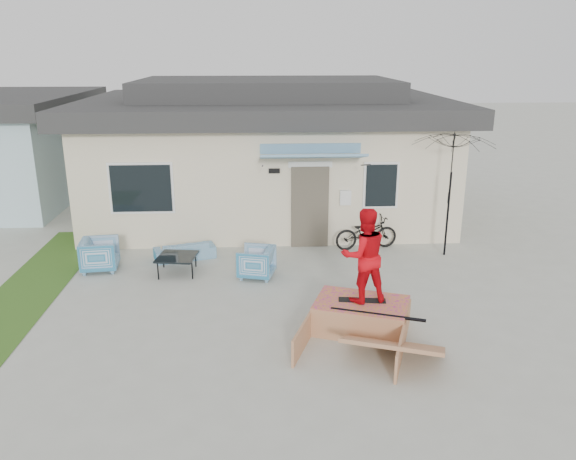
{
  "coord_description": "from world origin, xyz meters",
  "views": [
    {
      "loc": [
        -0.3,
        -9.46,
        4.89
      ],
      "look_at": [
        0.3,
        1.8,
        1.3
      ],
      "focal_mm": 35.51,
      "sensor_mm": 36.0,
      "label": 1
    }
  ],
  "objects_px": {
    "armchair_left": "(100,253)",
    "armchair_right": "(256,261)",
    "patio_umbrella": "(450,186)",
    "skater": "(364,254)",
    "skateboard": "(362,300)",
    "coffee_table": "(177,264)",
    "skate_ramp": "(361,316)",
    "bicycle": "(366,229)",
    "loveseat": "(185,247)"
  },
  "relations": [
    {
      "from": "loveseat",
      "to": "armchair_left",
      "type": "distance_m",
      "value": 1.97
    },
    {
      "from": "skateboard",
      "to": "armchair_right",
      "type": "bearing_deg",
      "value": 134.45
    },
    {
      "from": "bicycle",
      "to": "skate_ramp",
      "type": "relative_size",
      "value": 0.75
    },
    {
      "from": "bicycle",
      "to": "skateboard",
      "type": "bearing_deg",
      "value": 158.11
    },
    {
      "from": "armchair_right",
      "to": "skateboard",
      "type": "relative_size",
      "value": 0.9
    },
    {
      "from": "coffee_table",
      "to": "patio_umbrella",
      "type": "height_order",
      "value": "patio_umbrella"
    },
    {
      "from": "armchair_right",
      "to": "skateboard",
      "type": "height_order",
      "value": "armchair_right"
    },
    {
      "from": "patio_umbrella",
      "to": "skateboard",
      "type": "relative_size",
      "value": 2.78
    },
    {
      "from": "coffee_table",
      "to": "bicycle",
      "type": "relative_size",
      "value": 0.51
    },
    {
      "from": "armchair_left",
      "to": "patio_umbrella",
      "type": "height_order",
      "value": "patio_umbrella"
    },
    {
      "from": "armchair_left",
      "to": "bicycle",
      "type": "distance_m",
      "value": 6.5
    },
    {
      "from": "patio_umbrella",
      "to": "skate_ramp",
      "type": "bearing_deg",
      "value": -126.0
    },
    {
      "from": "coffee_table",
      "to": "skater",
      "type": "relative_size",
      "value": 0.49
    },
    {
      "from": "patio_umbrella",
      "to": "skater",
      "type": "relative_size",
      "value": 1.37
    },
    {
      "from": "skater",
      "to": "skate_ramp",
      "type": "bearing_deg",
      "value": 60.15
    },
    {
      "from": "skate_ramp",
      "to": "skater",
      "type": "height_order",
      "value": "skater"
    },
    {
      "from": "armchair_left",
      "to": "skate_ramp",
      "type": "distance_m",
      "value": 6.39
    },
    {
      "from": "coffee_table",
      "to": "skateboard",
      "type": "bearing_deg",
      "value": -38.05
    },
    {
      "from": "armchair_left",
      "to": "armchair_right",
      "type": "height_order",
      "value": "armchair_left"
    },
    {
      "from": "armchair_left",
      "to": "skateboard",
      "type": "bearing_deg",
      "value": -126.18
    },
    {
      "from": "skateboard",
      "to": "bicycle",
      "type": "bearing_deg",
      "value": 86.42
    },
    {
      "from": "armchair_right",
      "to": "patio_umbrella",
      "type": "xyz_separation_m",
      "value": [
        4.68,
        1.18,
        1.37
      ]
    },
    {
      "from": "armchair_left",
      "to": "skateboard",
      "type": "xyz_separation_m",
      "value": [
        5.52,
        -3.21,
        0.16
      ]
    },
    {
      "from": "bicycle",
      "to": "skateboard",
      "type": "xyz_separation_m",
      "value": [
        -0.89,
        -4.34,
        0.05
      ]
    },
    {
      "from": "patio_umbrella",
      "to": "skater",
      "type": "distance_m",
      "value": 4.69
    },
    {
      "from": "skater",
      "to": "coffee_table",
      "type": "bearing_deg",
      "value": -48.04
    },
    {
      "from": "patio_umbrella",
      "to": "coffee_table",
      "type": "bearing_deg",
      "value": -172.37
    },
    {
      "from": "coffee_table",
      "to": "bicycle",
      "type": "bearing_deg",
      "value": 17.23
    },
    {
      "from": "loveseat",
      "to": "coffee_table",
      "type": "bearing_deg",
      "value": 68.83
    },
    {
      "from": "skateboard",
      "to": "skater",
      "type": "bearing_deg",
      "value": 15.14
    },
    {
      "from": "armchair_left",
      "to": "skateboard",
      "type": "relative_size",
      "value": 0.97
    },
    {
      "from": "skate_ramp",
      "to": "bicycle",
      "type": "bearing_deg",
      "value": 98.16
    },
    {
      "from": "patio_umbrella",
      "to": "skater",
      "type": "bearing_deg",
      "value": -126.19
    },
    {
      "from": "coffee_table",
      "to": "skateboard",
      "type": "xyz_separation_m",
      "value": [
        3.72,
        -2.91,
        0.36
      ]
    },
    {
      "from": "skater",
      "to": "skateboard",
      "type": "bearing_deg",
      "value": -2.87
    },
    {
      "from": "coffee_table",
      "to": "patio_umbrella",
      "type": "xyz_separation_m",
      "value": [
        6.48,
        0.87,
        1.54
      ]
    },
    {
      "from": "loveseat",
      "to": "armchair_left",
      "type": "height_order",
      "value": "armchair_left"
    },
    {
      "from": "loveseat",
      "to": "patio_umbrella",
      "type": "height_order",
      "value": "patio_umbrella"
    },
    {
      "from": "bicycle",
      "to": "loveseat",
      "type": "bearing_deg",
      "value": 85.59
    },
    {
      "from": "loveseat",
      "to": "armchair_right",
      "type": "xyz_separation_m",
      "value": [
        1.75,
        -1.27,
        0.1
      ]
    },
    {
      "from": "armchair_right",
      "to": "coffee_table",
      "type": "distance_m",
      "value": 1.84
    },
    {
      "from": "coffee_table",
      "to": "skate_ramp",
      "type": "height_order",
      "value": "skate_ramp"
    },
    {
      "from": "armchair_right",
      "to": "skater",
      "type": "xyz_separation_m",
      "value": [
        1.91,
        -2.59,
        1.08
      ]
    },
    {
      "from": "patio_umbrella",
      "to": "skateboard",
      "type": "bearing_deg",
      "value": -126.19
    },
    {
      "from": "armchair_right",
      "to": "coffee_table",
      "type": "bearing_deg",
      "value": -85.6
    },
    {
      "from": "bicycle",
      "to": "skater",
      "type": "bearing_deg",
      "value": 158.11
    },
    {
      "from": "patio_umbrella",
      "to": "skate_ramp",
      "type": "height_order",
      "value": "patio_umbrella"
    },
    {
      "from": "armchair_left",
      "to": "patio_umbrella",
      "type": "bearing_deg",
      "value": -92.08
    },
    {
      "from": "skate_ramp",
      "to": "loveseat",
      "type": "bearing_deg",
      "value": 152.77
    },
    {
      "from": "loveseat",
      "to": "bicycle",
      "type": "height_order",
      "value": "bicycle"
    }
  ]
}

